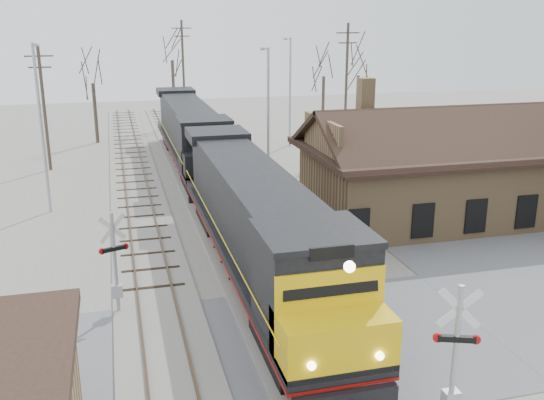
# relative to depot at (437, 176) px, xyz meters

# --- Properties ---
(ground) EXTENTS (140.00, 140.00, 0.00)m
(ground) POSITION_rel_depot_xyz_m (-11.99, -12.00, -2.41)
(ground) COLOR #A09B90
(ground) RESTS_ON ground
(road) EXTENTS (60.00, 9.00, 0.03)m
(road) POSITION_rel_depot_xyz_m (-11.99, -12.00, -2.39)
(road) COLOR slate
(road) RESTS_ON ground
(track_main) EXTENTS (3.40, 90.00, 0.24)m
(track_main) POSITION_rel_depot_xyz_m (-11.99, 3.00, -2.34)
(track_main) COLOR #A09B90
(track_main) RESTS_ON ground
(track_siding) EXTENTS (3.40, 90.00, 0.24)m
(track_siding) POSITION_rel_depot_xyz_m (-16.49, 3.00, -2.34)
(track_siding) COLOR #A09B90
(track_siding) RESTS_ON ground
(depot) EXTENTS (15.20, 9.31, 7.90)m
(depot) POSITION_rel_depot_xyz_m (0.00, 0.00, 0.00)
(depot) COLOR #9B7950
(depot) RESTS_ON ground
(locomotive_lead) EXTENTS (3.31, 22.17, 4.93)m
(locomotive_lead) POSITION_rel_depot_xyz_m (-11.99, -6.13, 0.18)
(locomotive_lead) COLOR black
(locomotive_lead) RESTS_ON ground
(locomotive_trailing) EXTENTS (3.31, 22.17, 4.66)m
(locomotive_trailing) POSITION_rel_depot_xyz_m (-11.99, 16.31, 0.18)
(locomotive_trailing) COLOR black
(locomotive_trailing) RESTS_ON ground
(crossbuck_near) EXTENTS (1.20, 0.51, 4.40)m
(crossbuck_near) POSITION_rel_depot_xyz_m (-9.25, -17.36, -0.37)
(crossbuck_near) COLOR #A5A8AD
(crossbuck_near) RESTS_ON ground
(crossbuck_far) EXTENTS (1.13, 0.47, 4.10)m
(crossbuck_far) POSITION_rel_depot_xyz_m (-17.97, -7.77, -0.48)
(crossbuck_far) COLOR #A5A8AD
(crossbuck_far) RESTS_ON ground
(streetlight_a) EXTENTS (0.25, 2.04, 9.77)m
(streetlight_a) POSITION_rel_depot_xyz_m (-21.67, 6.79, 3.02)
(streetlight_a) COLOR #A5A8AD
(streetlight_a) RESTS_ON ground
(streetlight_b) EXTENTS (0.25, 2.04, 9.24)m
(streetlight_b) POSITION_rel_depot_xyz_m (-7.48, 9.81, 2.75)
(streetlight_b) COLOR #A5A8AD
(streetlight_b) RESTS_ON ground
(streetlight_c) EXTENTS (0.25, 2.04, 9.50)m
(streetlight_c) POSITION_rel_depot_xyz_m (-2.25, 22.42, 2.89)
(streetlight_c) COLOR #A5A8AD
(streetlight_c) RESTS_ON ground
(utility_pole_a) EXTENTS (2.00, 0.24, 9.26)m
(utility_pole_a) POSITION_rel_depot_xyz_m (-22.57, 17.78, 2.44)
(utility_pole_a) COLOR #382D23
(utility_pole_a) RESTS_ON ground
(utility_pole_b) EXTENTS (2.00, 0.24, 10.97)m
(utility_pole_b) POSITION_rel_depot_xyz_m (-10.22, 34.88, 3.31)
(utility_pole_b) COLOR #382D23
(utility_pole_b) RESTS_ON ground
(utility_pole_c) EXTENTS (2.00, 0.24, 10.75)m
(utility_pole_c) POSITION_rel_depot_xyz_m (1.57, 18.50, 3.20)
(utility_pole_c) COLOR #382D23
(utility_pole_c) RESTS_ON ground
(tree_b) EXTENTS (3.64, 3.64, 8.92)m
(tree_b) POSITION_rel_depot_xyz_m (-19.23, 27.93, 3.93)
(tree_b) COLOR #382D23
(tree_b) RESTS_ON ground
(tree_c) EXTENTS (4.64, 4.64, 11.38)m
(tree_c) POSITION_rel_depot_xyz_m (-11.32, 34.95, 5.70)
(tree_c) COLOR #382D23
(tree_c) RESTS_ON ground
(tree_d) EXTENTS (3.76, 3.76, 9.22)m
(tree_d) POSITION_rel_depot_xyz_m (2.71, 27.44, 4.15)
(tree_d) COLOR #382D23
(tree_d) RESTS_ON ground
(tree_e) EXTENTS (3.82, 3.82, 9.37)m
(tree_e) POSITION_rel_depot_xyz_m (5.88, 26.26, 4.26)
(tree_e) COLOR #382D23
(tree_e) RESTS_ON ground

